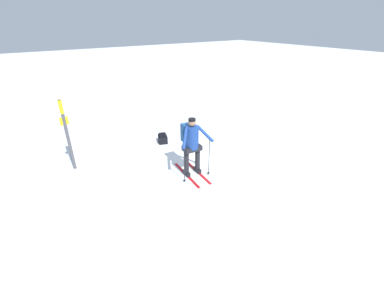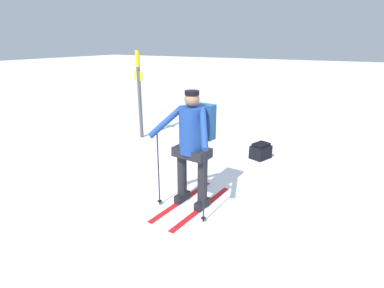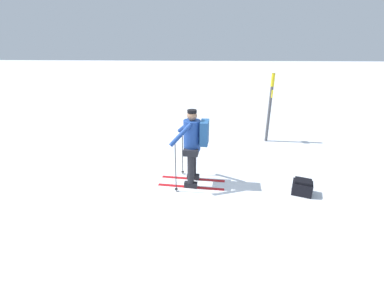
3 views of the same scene
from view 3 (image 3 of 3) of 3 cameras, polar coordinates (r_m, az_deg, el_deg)
The scene contains 4 objects.
ground_plane at distance 5.65m, azimuth -3.19°, elevation -12.24°, with size 80.00×80.00×0.00m, color white.
skier at distance 5.75m, azimuth 0.32°, elevation 0.47°, with size 1.06×1.59×1.80m.
dropped_backpack at distance 6.25m, azimuth 23.29°, elevation -8.80°, with size 0.44×0.50×0.35m.
trail_marker at distance 8.72m, azimuth 16.99°, elevation 8.75°, with size 0.24×0.11×2.24m.
Camera 3 is at (4.64, 0.53, 3.18)m, focal length 24.00 mm.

